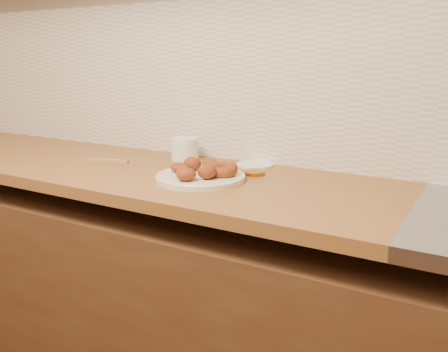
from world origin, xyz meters
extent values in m
cube|color=tan|center=(0.00, 2.00, 1.35)|extent=(4.00, 0.02, 2.70)
cube|color=#51371D|center=(0.00, 1.69, 0.39)|extent=(3.60, 0.60, 0.77)
cube|color=brown|center=(-0.65, 1.69, 0.88)|extent=(2.30, 0.62, 0.04)
cube|color=silver|center=(0.00, 1.99, 1.20)|extent=(3.60, 0.02, 0.60)
cylinder|color=beige|center=(-0.15, 1.65, 0.91)|extent=(0.29, 0.29, 0.02)
torus|color=brown|center=(-0.09, 1.68, 0.93)|extent=(0.12, 0.12, 0.05)
ellipsoid|color=brown|center=(-0.21, 1.69, 0.94)|extent=(0.08, 0.08, 0.05)
ellipsoid|color=brown|center=(-0.23, 1.65, 0.93)|extent=(0.07, 0.06, 0.03)
ellipsoid|color=brown|center=(-0.17, 1.59, 0.94)|extent=(0.05, 0.06, 0.04)
ellipsoid|color=brown|center=(-0.14, 1.57, 0.94)|extent=(0.08, 0.08, 0.04)
ellipsoid|color=brown|center=(-0.15, 1.72, 0.94)|extent=(0.08, 0.08, 0.04)
ellipsoid|color=brown|center=(-0.10, 1.62, 0.94)|extent=(0.07, 0.08, 0.05)
cylinder|color=white|center=(-0.36, 1.88, 0.94)|extent=(0.12, 0.12, 0.09)
cylinder|color=white|center=(-0.08, 1.92, 0.90)|extent=(0.15, 0.15, 0.01)
cylinder|color=#B26817|center=(-0.03, 1.80, 0.91)|extent=(0.08, 0.08, 0.01)
cube|color=#A17C4B|center=(-0.59, 1.70, 0.91)|extent=(0.16, 0.06, 0.01)
camera|label=1|loc=(0.66, 0.40, 1.29)|focal=38.00mm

